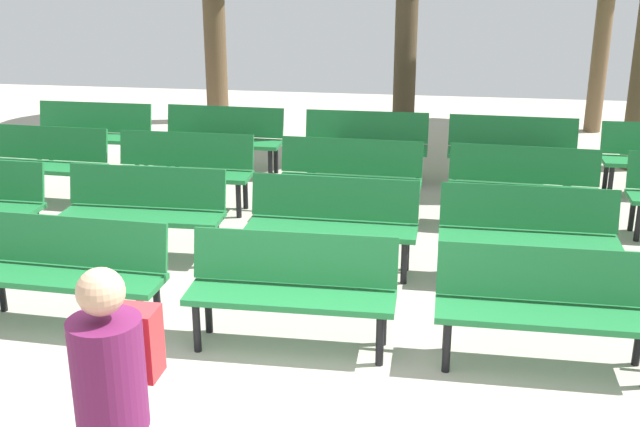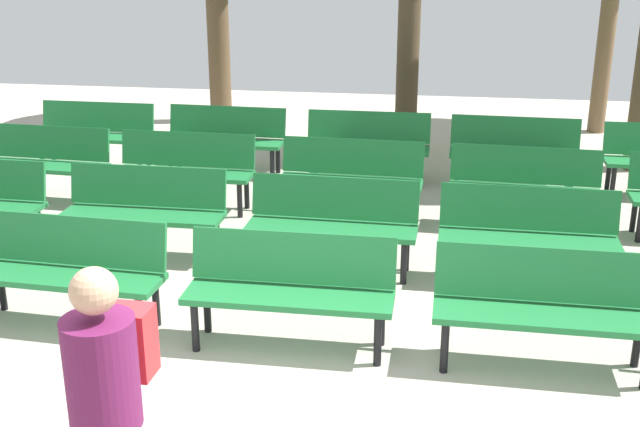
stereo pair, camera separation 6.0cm
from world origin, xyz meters
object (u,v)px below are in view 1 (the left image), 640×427
(bench_r1_c2, at_px, (333,219))
(bench_r2_c2, at_px, (350,174))
(bench_r3_c2, at_px, (366,141))
(bench_r3_c0, at_px, (93,131))
(bench_r0_c3, at_px, (546,302))
(bench_r2_c3, at_px, (523,183))
(bench_r2_c1, at_px, (184,166))
(bench_r1_c3, at_px, (528,230))
(bench_r3_c3, at_px, (512,147))
(bench_r0_c1, at_px, (69,266))
(bench_r2_c0, at_px, (41,159))
(bench_r1_c1, at_px, (144,207))
(visitor_with_backpack, at_px, (115,405))
(bench_r0_c2, at_px, (292,284))
(bench_r3_c1, at_px, (223,136))

(bench_r1_c2, distance_m, bench_r2_c2, 1.51)
(bench_r3_c2, bearing_deg, bench_r3_c0, 179.61)
(bench_r0_c3, height_order, bench_r2_c3, same)
(bench_r0_c3, relative_size, bench_r2_c3, 0.99)
(bench_r2_c1, xyz_separation_m, bench_r2_c2, (1.94, -0.03, 0.00))
(bench_r1_c3, height_order, bench_r3_c3, same)
(bench_r0_c3, relative_size, bench_r3_c2, 1.00)
(bench_r0_c1, distance_m, bench_r2_c3, 4.81)
(bench_r3_c3, bearing_deg, bench_r3_c2, -179.54)
(bench_r1_c3, bearing_deg, bench_r2_c0, 164.33)
(bench_r2_c2, height_order, bench_r3_c2, same)
(bench_r3_c0, relative_size, bench_r3_c2, 1.00)
(bench_r3_c3, bearing_deg, bench_r2_c2, -140.32)
(bench_r3_c0, bearing_deg, bench_r2_c0, -89.98)
(bench_r2_c0, bearing_deg, bench_r1_c1, -36.68)
(bench_r3_c3, distance_m, visitor_with_backpack, 7.36)
(bench_r0_c3, xyz_separation_m, bench_r3_c2, (-1.74, 4.59, 0.00))
(bench_r2_c3, xyz_separation_m, visitor_with_backpack, (-2.41, -5.39, 0.43))
(bench_r2_c0, height_order, bench_r2_c2, same)
(bench_r2_c0, bearing_deg, bench_r3_c3, 16.66)
(bench_r2_c0, relative_size, bench_r2_c3, 1.00)
(bench_r0_c1, height_order, bench_r2_c3, same)
(bench_r0_c3, height_order, bench_r3_c3, same)
(bench_r0_c2, xyz_separation_m, bench_r1_c1, (-1.77, 1.62, 0.00))
(bench_r0_c1, distance_m, bench_r3_c0, 4.83)
(bench_r2_c1, relative_size, bench_r3_c1, 0.99)
(bench_r0_c1, height_order, bench_r1_c2, same)
(bench_r2_c0, relative_size, bench_r3_c0, 1.01)
(bench_r0_c1, distance_m, bench_r2_c1, 2.98)
(bench_r2_c0, distance_m, bench_r3_c2, 4.02)
(bench_r0_c2, height_order, bench_r3_c3, same)
(bench_r1_c2, distance_m, bench_r3_c2, 3.03)
(bench_r0_c3, relative_size, bench_r1_c3, 1.00)
(bench_r3_c0, relative_size, bench_r3_c3, 0.99)
(bench_r1_c1, xyz_separation_m, bench_r1_c3, (3.68, -0.12, 0.00))
(bench_r1_c3, distance_m, bench_r2_c2, 2.37)
(bench_r0_c1, bearing_deg, bench_r0_c3, 1.17)
(bench_r0_c2, relative_size, bench_r3_c0, 1.00)
(bench_r0_c3, height_order, bench_r2_c0, same)
(bench_r3_c2, relative_size, visitor_with_backpack, 0.97)
(bench_r1_c3, distance_m, bench_r2_c1, 4.05)
(bench_r2_c3, relative_size, bench_r3_c3, 1.01)
(bench_r3_c2, bearing_deg, bench_r0_c2, -91.66)
(bench_r2_c3, bearing_deg, bench_r3_c1, 159.79)
(bench_r1_c1, distance_m, bench_r2_c3, 4.01)
(bench_r2_c0, height_order, bench_r3_c1, same)
(bench_r1_c2, distance_m, bench_r2_c1, 2.48)
(bench_r0_c3, bearing_deg, bench_r1_c1, 156.51)
(bench_r1_c2, height_order, bench_r1_c3, same)
(bench_r3_c1, bearing_deg, bench_r2_c2, -37.81)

